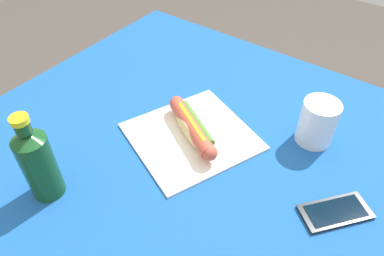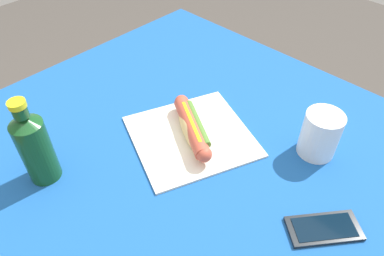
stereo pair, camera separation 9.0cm
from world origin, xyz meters
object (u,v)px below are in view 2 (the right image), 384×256
Objects in this scene: hot_dog at (192,127)px; soda_bottle at (35,146)px; drinking_cup at (320,134)px; cell_phone at (324,228)px.

soda_bottle is (-0.15, -0.32, 0.06)m from hot_dog.
drinking_cup is (0.40, 0.49, -0.04)m from soda_bottle.
hot_dog is 0.38m from cell_phone.
hot_dog is 1.35× the size of cell_phone.
hot_dog is at bearing 178.65° from cell_phone.
drinking_cup is at bearing 124.63° from cell_phone.
hot_dog is 0.30m from drinking_cup.
cell_phone is at bearing 30.70° from soda_bottle.
soda_bottle reaches higher than hot_dog.
drinking_cup is (-0.12, 0.18, 0.05)m from cell_phone.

